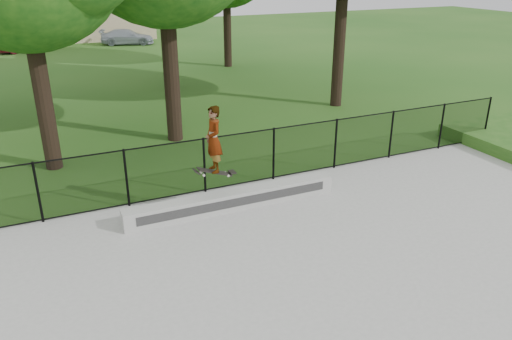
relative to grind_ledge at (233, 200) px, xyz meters
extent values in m
plane|color=#225217|center=(1.69, -4.70, -0.28)|extent=(100.00, 100.00, 0.00)
cube|color=#959691|center=(1.69, -4.70, -0.25)|extent=(14.00, 12.00, 0.06)
cube|color=#A6A7A2|center=(0.00, 0.00, 0.00)|extent=(5.39, 0.40, 0.44)
imported|color=maroon|center=(-4.18, 27.96, 0.31)|extent=(3.76, 2.70, 1.19)
imported|color=black|center=(-4.71, 29.82, 0.37)|extent=(3.86, 2.44, 1.31)
imported|color=#949EA8|center=(2.97, 28.27, 0.27)|extent=(3.82, 2.52, 1.11)
cube|color=black|center=(-0.49, -0.08, 0.87)|extent=(0.80, 0.23, 0.30)
imported|color=#BDD8F8|center=(-0.49, -0.08, 1.66)|extent=(0.38, 0.57, 1.56)
cylinder|color=black|center=(-4.31, 1.20, 0.53)|extent=(0.06, 0.06, 1.50)
cylinder|color=black|center=(-2.31, 1.20, 0.53)|extent=(0.06, 0.06, 1.50)
cylinder|color=black|center=(-0.31, 1.20, 0.53)|extent=(0.06, 0.06, 1.50)
cylinder|color=black|center=(1.69, 1.20, 0.53)|extent=(0.06, 0.06, 1.50)
cylinder|color=black|center=(3.69, 1.20, 0.53)|extent=(0.06, 0.06, 1.50)
cylinder|color=black|center=(5.69, 1.20, 0.53)|extent=(0.06, 0.06, 1.50)
cylinder|color=black|center=(7.69, 1.20, 0.53)|extent=(0.06, 0.06, 1.50)
cylinder|color=black|center=(9.69, 1.20, 0.53)|extent=(0.06, 0.06, 1.50)
cylinder|color=black|center=(1.69, 1.20, 1.25)|extent=(16.00, 0.04, 0.04)
cylinder|color=black|center=(1.69, 1.20, -0.17)|extent=(16.00, 0.04, 0.04)
cube|color=black|center=(1.69, 1.20, 0.53)|extent=(16.00, 0.01, 1.50)
cylinder|color=black|center=(7.69, 7.30, 2.69)|extent=(0.44, 0.44, 5.94)
cylinder|color=black|center=(2.19, 13.30, 2.50)|extent=(0.44, 0.44, 5.56)
cylinder|color=black|center=(6.69, 17.30, 1.95)|extent=(0.44, 0.44, 4.47)
cylinder|color=black|center=(0.19, 5.80, 2.26)|extent=(0.44, 0.44, 5.08)
cylinder|color=black|center=(-3.81, 4.80, 2.04)|extent=(0.44, 0.44, 4.64)
cube|color=#CCB68F|center=(-0.31, 33.30, 1.72)|extent=(12.00, 6.00, 4.00)
camera|label=1|loc=(-4.05, -10.23, 5.37)|focal=35.00mm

